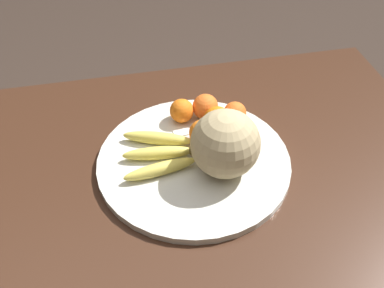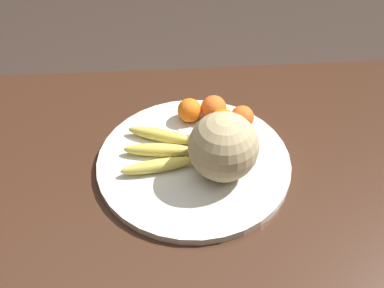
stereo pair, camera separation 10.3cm
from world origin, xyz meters
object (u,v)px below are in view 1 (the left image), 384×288
at_px(melon, 225,144).
at_px(banana_bunch, 159,153).
at_px(orange_back_left, 202,133).
at_px(produce_tag, 189,131).
at_px(orange_front_left, 217,120).
at_px(orange_front_right, 182,111).
at_px(orange_mid_center, 235,113).
at_px(orange_back_right, 205,107).
at_px(kitchen_table, 195,198).
at_px(fruit_bowl, 192,162).

height_order(melon, banana_bunch, melon).
height_order(orange_back_left, produce_tag, orange_back_left).
height_order(orange_front_left, orange_front_right, orange_front_left).
bearing_deg(orange_mid_center, orange_back_left, 29.90).
relative_size(melon, orange_back_right, 2.34).
relative_size(orange_front_right, produce_tag, 0.79).
height_order(melon, orange_front_right, melon).
xyz_separation_m(banana_bunch, produce_tag, (-0.09, -0.08, -0.01)).
bearing_deg(kitchen_table, orange_front_right, -90.26).
bearing_deg(orange_mid_center, orange_front_left, 23.17).
distance_m(melon, produce_tag, 0.17).
relative_size(kitchen_table, orange_front_right, 20.33).
bearing_deg(melon, orange_front_right, -72.31).
bearing_deg(kitchen_table, orange_back_right, -111.23).
distance_m(fruit_bowl, orange_front_left, 0.13).
distance_m(kitchen_table, orange_back_right, 0.24).
distance_m(banana_bunch, orange_mid_center, 0.23).
distance_m(banana_bunch, orange_back_right, 0.19).
bearing_deg(orange_front_left, orange_mid_center, -156.83).
bearing_deg(orange_front_left, melon, 82.66).
bearing_deg(orange_mid_center, orange_front_right, -15.26).
bearing_deg(orange_mid_center, kitchen_table, 43.43).
relative_size(banana_bunch, orange_front_right, 3.04).
bearing_deg(orange_front_right, orange_back_right, -179.56).
bearing_deg(orange_back_right, banana_bunch, 41.77).
bearing_deg(orange_front_right, orange_mid_center, 164.74).
bearing_deg(kitchen_table, produce_tag, -94.02).
xyz_separation_m(fruit_bowl, banana_bunch, (0.07, -0.02, 0.02)).
height_order(orange_front_right, orange_back_right, orange_back_right).
xyz_separation_m(orange_front_left, orange_back_right, (0.02, -0.06, -0.00)).
distance_m(kitchen_table, orange_front_left, 0.21).
distance_m(melon, orange_back_left, 0.11).
distance_m(fruit_bowl, melon, 0.12).
distance_m(orange_front_right, orange_back_right, 0.06).
distance_m(kitchen_table, orange_back_left, 0.18).
bearing_deg(banana_bunch, orange_back_left, -158.05).
height_order(fruit_bowl, orange_front_left, orange_front_left).
height_order(banana_bunch, produce_tag, banana_bunch).
relative_size(melon, produce_tag, 1.99).
xyz_separation_m(melon, orange_front_left, (-0.02, -0.13, -0.04)).
distance_m(kitchen_table, melon, 0.22).
relative_size(banana_bunch, produce_tag, 2.39).
bearing_deg(banana_bunch, orange_mid_center, -151.28).
bearing_deg(kitchen_table, banana_bunch, -23.77).
xyz_separation_m(kitchen_table, orange_mid_center, (-0.13, -0.12, 0.16)).
distance_m(orange_front_left, orange_mid_center, 0.06).
relative_size(fruit_bowl, orange_back_left, 7.32).
bearing_deg(orange_back_left, orange_back_right, -108.19).
relative_size(orange_front_left, orange_front_right, 1.11).
xyz_separation_m(melon, banana_bunch, (0.14, -0.07, -0.06)).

